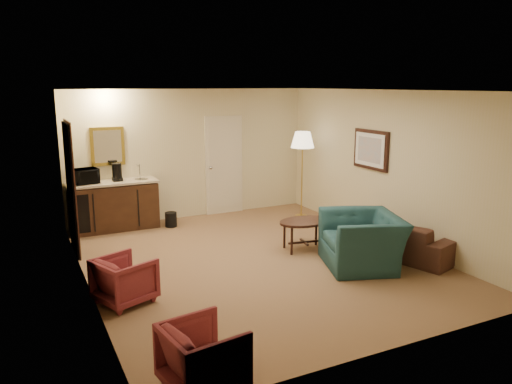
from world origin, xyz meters
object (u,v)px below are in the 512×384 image
(wetbar_cabinet, at_px, (114,206))
(microwave, at_px, (83,175))
(rose_chair_near, at_px, (125,278))
(sofa, at_px, (394,229))
(rose_chair_far, at_px, (203,353))
(coffee_maker, at_px, (117,172))
(coffee_table, at_px, (304,235))
(floor_lamp, at_px, (302,175))
(teal_armchair, at_px, (362,232))
(waste_bin, at_px, (171,220))

(wetbar_cabinet, bearing_deg, microwave, 179.42)
(rose_chair_near, bearing_deg, wetbar_cabinet, -30.58)
(wetbar_cabinet, distance_m, sofa, 5.09)
(rose_chair_far, height_order, coffee_maker, coffee_maker)
(wetbar_cabinet, bearing_deg, coffee_table, -45.17)
(coffee_table, xyz_separation_m, floor_lamp, (1.04, 1.81, 0.63))
(wetbar_cabinet, xyz_separation_m, sofa, (3.80, -3.38, -0.06))
(teal_armchair, xyz_separation_m, coffee_table, (-0.38, 1.02, -0.28))
(rose_chair_far, distance_m, waste_bin, 5.34)
(waste_bin, bearing_deg, rose_chair_far, -103.62)
(rose_chair_near, bearing_deg, waste_bin, -48.39)
(rose_chair_far, bearing_deg, sofa, -71.12)
(rose_chair_near, bearing_deg, microwave, -22.08)
(teal_armchair, bearing_deg, sofa, 125.58)
(floor_lamp, bearing_deg, rose_chair_near, -148.25)
(coffee_maker, bearing_deg, wetbar_cabinet, -176.90)
(rose_chair_far, bearing_deg, teal_armchair, -68.51)
(waste_bin, bearing_deg, teal_armchair, -59.42)
(sofa, distance_m, teal_armchair, 0.87)
(wetbar_cabinet, height_order, rose_chair_far, wetbar_cabinet)
(waste_bin, bearing_deg, wetbar_cabinet, 163.55)
(wetbar_cabinet, distance_m, teal_armchair, 4.68)
(coffee_table, bearing_deg, waste_bin, 124.43)
(coffee_table, relative_size, waste_bin, 3.14)
(coffee_maker, bearing_deg, microwave, 173.72)
(coffee_table, distance_m, waste_bin, 2.80)
(rose_chair_near, bearing_deg, teal_armchair, -116.58)
(rose_chair_near, xyz_separation_m, waste_bin, (1.51, 3.05, -0.19))
(rose_chair_far, relative_size, floor_lamp, 0.38)
(coffee_maker, bearing_deg, rose_chair_near, -107.79)
(coffee_table, bearing_deg, microwave, 139.82)
(rose_chair_near, relative_size, rose_chair_far, 0.96)
(sofa, distance_m, microwave, 5.52)
(floor_lamp, relative_size, waste_bin, 6.32)
(teal_armchair, xyz_separation_m, coffee_maker, (-2.87, 3.64, 0.55))
(rose_chair_far, xyz_separation_m, coffee_table, (2.84, 2.89, -0.08))
(rose_chair_far, xyz_separation_m, coffee_maker, (0.35, 5.51, 0.75))
(coffee_table, bearing_deg, wetbar_cabinet, 134.83)
(teal_armchair, distance_m, rose_chair_near, 3.49)
(sofa, xyz_separation_m, waste_bin, (-2.79, 3.08, -0.26))
(floor_lamp, bearing_deg, rose_chair_far, -129.57)
(sofa, distance_m, floor_lamp, 2.64)
(teal_armchair, xyz_separation_m, microwave, (-3.47, 3.63, 0.56))
(sofa, bearing_deg, coffee_table, 40.76)
(waste_bin, relative_size, microwave, 0.57)
(waste_bin, bearing_deg, rose_chair_near, -116.30)
(teal_armchair, relative_size, rose_chair_near, 1.87)
(rose_chair_far, distance_m, coffee_maker, 5.57)
(coffee_table, xyz_separation_m, waste_bin, (-1.58, 2.31, -0.11))
(teal_armchair, height_order, rose_chair_far, teal_armchair)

